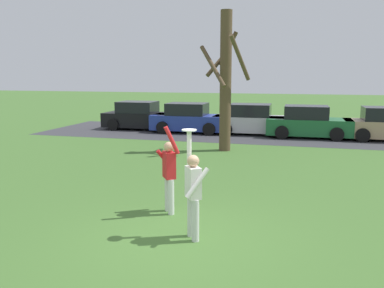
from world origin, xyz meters
name	(u,v)px	position (x,y,z in m)	size (l,w,h in m)	color
ground_plane	(178,240)	(0.00, 0.00, 0.00)	(120.00, 120.00, 0.00)	#426B2D
person_catcher	(193,190)	(0.26, 0.13, 0.98)	(0.53, 0.58, 2.08)	silver
person_defender	(169,171)	(-0.65, 1.43, 0.98)	(0.63, 0.66, 2.04)	silver
frisbee_disc	(189,130)	(0.13, 0.31, 2.09)	(0.29, 0.29, 0.02)	white
parked_car_black	(140,117)	(-6.84, 14.62, 0.73)	(4.12, 2.07, 1.59)	black
parked_car_blue	(189,119)	(-3.73, 14.14, 0.73)	(4.12, 2.07, 1.59)	#233893
parked_car_silver	(252,120)	(-0.33, 14.34, 0.73)	(4.12, 2.07, 1.59)	#BCBCC1
parked_car_green	(308,123)	(2.52, 13.93, 0.73)	(4.12, 2.07, 1.59)	#1E6633
parking_strip	(280,135)	(1.16, 14.25, 0.00)	(25.62, 6.40, 0.01)	#38383D
bare_tree_tall	(225,79)	(-0.86, 9.36, 2.94)	(2.04, 1.92, 5.65)	brown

